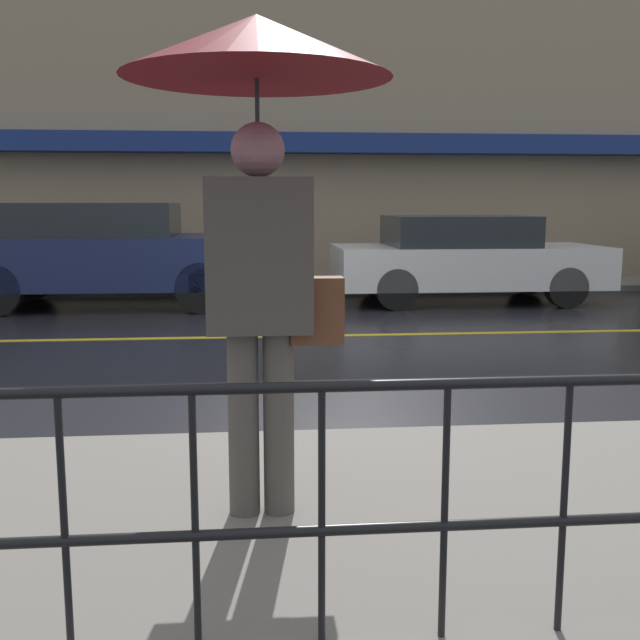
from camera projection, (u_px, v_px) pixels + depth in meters
The scene contains 9 objects.
ground_plane at pixel (287, 336), 8.66m from camera, with size 80.00×80.00×0.00m, color black.
sidewalk_near at pixel (343, 522), 3.50m from camera, with size 28.00×2.57×0.10m.
sidewalk_far at pixel (274, 287), 13.34m from camera, with size 28.00×1.63×0.10m.
lane_marking at pixel (287, 336), 8.66m from camera, with size 25.20×0.12×0.01m.
building_storefront at pixel (270, 114), 13.79m from camera, with size 28.00×0.85×6.36m.
railing_foreground at pixel (384, 477), 2.38m from camera, with size 12.00×0.04×0.88m.
pedestrian at pixel (258, 119), 3.21m from camera, with size 1.16×1.16×2.21m.
car_navy at pixel (107, 253), 11.09m from camera, with size 4.47×1.94×1.53m.
car_white at pixel (464, 258), 11.60m from camera, with size 4.09×1.84×1.33m.
Camera 1 is at (-0.42, -8.52, 1.53)m, focal length 42.00 mm.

